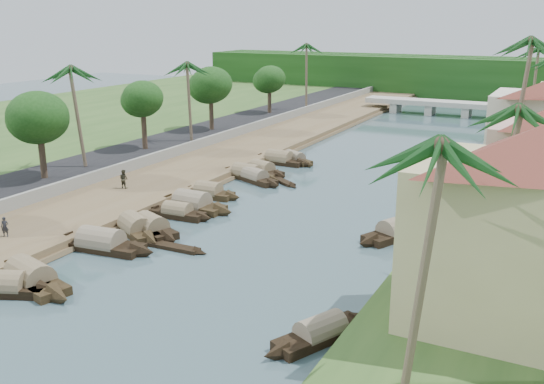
% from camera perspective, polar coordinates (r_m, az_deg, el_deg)
% --- Properties ---
extents(ground, '(220.00, 220.00, 0.00)m').
position_cam_1_polar(ground, '(40.54, -4.64, -6.85)').
color(ground, '#3D555C').
rests_on(ground, ground).
extents(left_bank, '(10.00, 180.00, 0.80)m').
position_cam_1_polar(left_bank, '(64.72, -7.43, 2.20)').
color(left_bank, brown).
rests_on(left_bank, ground).
extents(road, '(8.00, 180.00, 1.40)m').
position_cam_1_polar(road, '(69.73, -13.23, 3.16)').
color(road, black).
rests_on(road, ground).
extents(retaining_wall, '(0.40, 180.00, 1.10)m').
position_cam_1_polar(retaining_wall, '(66.93, -10.44, 3.36)').
color(retaining_wall, gray).
rests_on(retaining_wall, left_bank).
extents(treeline, '(120.00, 14.00, 8.00)m').
position_cam_1_polar(treeline, '(133.65, 18.79, 10.16)').
color(treeline, '#133A0F').
rests_on(treeline, ground).
extents(bridge, '(28.00, 4.00, 2.40)m').
position_cam_1_polar(bridge, '(106.46, 16.30, 7.84)').
color(bridge, '#A3A399').
rests_on(bridge, ground).
extents(building_near, '(14.85, 14.85, 10.20)m').
position_cam_1_polar(building_near, '(31.09, 24.21, -2.92)').
color(building_near, tan).
rests_on(building_near, right_bank).
extents(sampan_1, '(6.73, 3.99, 2.02)m').
position_cam_1_polar(sampan_1, '(39.51, -23.69, -8.21)').
color(sampan_1, black).
rests_on(sampan_1, ground).
extents(sampan_2, '(9.07, 4.11, 2.33)m').
position_cam_1_polar(sampan_2, '(40.23, -21.76, -7.55)').
color(sampan_2, black).
rests_on(sampan_2, ground).
extents(sampan_3, '(9.00, 2.77, 2.36)m').
position_cam_1_polar(sampan_3, '(44.51, -15.79, -4.72)').
color(sampan_3, black).
rests_on(sampan_3, ground).
extents(sampan_4, '(7.56, 5.13, 2.19)m').
position_cam_1_polar(sampan_4, '(47.14, -12.73, -3.33)').
color(sampan_4, black).
rests_on(sampan_4, ground).
extents(sampan_5, '(7.08, 4.21, 2.23)m').
position_cam_1_polar(sampan_5, '(46.86, -11.28, -3.36)').
color(sampan_5, black).
rests_on(sampan_5, ground).
extents(sampan_6, '(8.40, 2.38, 2.46)m').
position_cam_1_polar(sampan_6, '(52.11, -7.52, -1.19)').
color(sampan_6, black).
rests_on(sampan_6, ground).
extents(sampan_7, '(6.64, 1.75, 1.81)m').
position_cam_1_polar(sampan_7, '(50.20, -8.89, -1.94)').
color(sampan_7, black).
rests_on(sampan_7, ground).
extents(sampan_8, '(6.69, 2.03, 2.07)m').
position_cam_1_polar(sampan_8, '(55.51, -6.01, -0.07)').
color(sampan_8, black).
rests_on(sampan_8, ground).
extents(sampan_9, '(7.60, 4.37, 1.97)m').
position_cam_1_polar(sampan_9, '(60.49, -1.62, 1.36)').
color(sampan_9, black).
rests_on(sampan_9, ground).
extents(sampan_10, '(8.10, 2.45, 2.20)m').
position_cam_1_polar(sampan_10, '(61.79, -2.41, 1.67)').
color(sampan_10, black).
rests_on(sampan_10, ground).
extents(sampan_11, '(7.25, 3.74, 2.07)m').
position_cam_1_polar(sampan_11, '(63.43, -0.97, 2.06)').
color(sampan_11, black).
rests_on(sampan_11, ground).
extents(sampan_12, '(6.92, 4.65, 1.78)m').
position_cam_1_polar(sampan_12, '(68.71, 2.11, 3.13)').
color(sampan_12, black).
rests_on(sampan_12, ground).
extents(sampan_13, '(8.27, 2.20, 2.24)m').
position_cam_1_polar(sampan_13, '(68.10, 0.66, 3.04)').
color(sampan_13, black).
rests_on(sampan_13, ground).
extents(sampan_14, '(4.40, 7.27, 1.85)m').
position_cam_1_polar(sampan_14, '(31.55, 4.60, -13.08)').
color(sampan_14, black).
rests_on(sampan_14, ground).
extents(sampan_15, '(5.03, 8.20, 2.21)m').
position_cam_1_polar(sampan_15, '(46.18, 11.70, -3.68)').
color(sampan_15, black).
rests_on(sampan_15, ground).
extents(sampan_16, '(3.93, 9.06, 2.18)m').
position_cam_1_polar(sampan_16, '(59.11, 16.64, 0.33)').
color(sampan_16, black).
rests_on(sampan_16, ground).
extents(canoe_1, '(5.59, 1.01, 0.90)m').
position_cam_1_polar(canoe_1, '(43.62, -9.25, -5.18)').
color(canoe_1, black).
rests_on(canoe_1, ground).
extents(canoe_2, '(5.34, 3.93, 0.85)m').
position_cam_1_polar(canoe_2, '(60.41, 0.86, 1.04)').
color(canoe_2, black).
rests_on(canoe_2, ground).
extents(palm_0, '(3.20, 3.20, 11.74)m').
position_cam_1_polar(palm_0, '(22.85, 14.28, 3.96)').
color(palm_0, '#6F5F4A').
rests_on(palm_0, ground).
extents(palm_1, '(3.20, 3.20, 11.00)m').
position_cam_1_polar(palm_1, '(38.60, 21.28, 7.07)').
color(palm_1, '#6F5F4A').
rests_on(palm_1, ground).
extents(palm_2, '(3.20, 3.20, 14.42)m').
position_cam_1_polar(palm_2, '(54.47, 22.57, 12.73)').
color(palm_2, '#6F5F4A').
rests_on(palm_2, ground).
extents(palm_5, '(3.20, 3.20, 11.25)m').
position_cam_1_polar(palm_5, '(62.40, -17.99, 10.82)').
color(palm_5, '#6F5F4A').
rests_on(palm_5, ground).
extents(palm_6, '(3.20, 3.20, 10.72)m').
position_cam_1_polar(palm_6, '(73.45, -7.87, 11.69)').
color(palm_6, '#6F5F4A').
rests_on(palm_6, ground).
extents(palm_7, '(3.20, 3.20, 12.37)m').
position_cam_1_polar(palm_7, '(86.25, 23.76, 12.07)').
color(palm_7, '#6F5F4A').
rests_on(palm_7, ground).
extents(palm_8, '(3.20, 3.20, 11.79)m').
position_cam_1_polar(palm_8, '(99.70, 3.32, 13.51)').
color(palm_8, '#6F5F4A').
rests_on(palm_8, ground).
extents(tree_2, '(5.50, 5.50, 7.88)m').
position_cam_1_polar(tree_2, '(59.36, -21.12, 6.45)').
color(tree_2, '#4B392B').
rests_on(tree_2, ground).
extents(tree_3, '(4.55, 4.55, 7.51)m').
position_cam_1_polar(tree_3, '(69.97, -12.10, 8.46)').
color(tree_3, '#4B392B').
rests_on(tree_3, ground).
extents(tree_4, '(5.49, 5.49, 8.10)m').
position_cam_1_polar(tree_4, '(81.25, -5.80, 9.90)').
color(tree_4, '#4B392B').
rests_on(tree_4, ground).
extents(tree_5, '(4.73, 4.73, 7.10)m').
position_cam_1_polar(tree_5, '(95.84, -0.24, 10.49)').
color(tree_5, '#4B392B').
rests_on(tree_5, ground).
extents(person_near, '(0.63, 0.57, 1.45)m').
position_cam_1_polar(person_near, '(46.90, -23.84, -3.02)').
color(person_near, '#212228').
rests_on(person_near, left_bank).
extents(person_far, '(0.87, 0.69, 1.72)m').
position_cam_1_polar(person_far, '(56.76, -13.79, 1.21)').
color(person_far, '#363525').
rests_on(person_far, left_bank).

